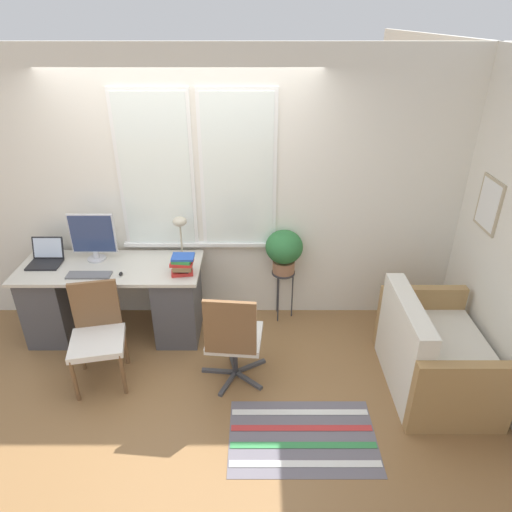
% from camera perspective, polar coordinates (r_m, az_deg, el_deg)
% --- Properties ---
extents(ground_plane, '(14.00, 14.00, 0.00)m').
position_cam_1_polar(ground_plane, '(4.55, -8.60, -11.92)').
color(ground_plane, olive).
extents(wall_back_with_window, '(9.00, 0.12, 2.70)m').
position_cam_1_polar(wall_back_with_window, '(4.52, -8.49, 7.78)').
color(wall_back_with_window, white).
rests_on(wall_back_with_window, ground_plane).
extents(wall_right_with_picture, '(0.08, 9.00, 2.70)m').
position_cam_1_polar(wall_right_with_picture, '(4.30, 28.44, 3.38)').
color(wall_right_with_picture, white).
rests_on(wall_right_with_picture, ground_plane).
extents(desk, '(1.73, 0.68, 0.77)m').
position_cam_1_polar(desk, '(4.74, -17.22, -5.10)').
color(desk, beige).
rests_on(desk, ground_plane).
extents(laptop, '(0.30, 0.28, 0.23)m').
position_cam_1_polar(laptop, '(4.82, -24.82, -0.28)').
color(laptop, black).
rests_on(laptop, desk).
extents(monitor, '(0.43, 0.18, 0.48)m').
position_cam_1_polar(monitor, '(4.62, -19.75, 2.29)').
color(monitor, silver).
rests_on(monitor, desk).
extents(keyboard, '(0.40, 0.13, 0.02)m').
position_cam_1_polar(keyboard, '(4.45, -20.18, -2.26)').
color(keyboard, slate).
rests_on(keyboard, desk).
extents(mouse, '(0.03, 0.06, 0.03)m').
position_cam_1_polar(mouse, '(4.37, -16.58, -2.15)').
color(mouse, black).
rests_on(mouse, desk).
extents(desk_lamp, '(0.15, 0.15, 0.43)m').
position_cam_1_polar(desk_lamp, '(4.42, -9.50, 3.56)').
color(desk_lamp, '#BCB299').
rests_on(desk_lamp, desk).
extents(book_stack, '(0.22, 0.18, 0.18)m').
position_cam_1_polar(book_stack, '(4.22, -9.22, -1.05)').
color(book_stack, red).
rests_on(book_stack, desk).
extents(desk_chair_wooden, '(0.52, 0.53, 0.89)m').
position_cam_1_polar(desk_chair_wooden, '(4.20, -19.28, -9.07)').
color(desk_chair_wooden, brown).
rests_on(desk_chair_wooden, ground_plane).
extents(office_chair_swivel, '(0.59, 0.60, 0.94)m').
position_cam_1_polar(office_chair_swivel, '(3.93, -2.89, -10.18)').
color(office_chair_swivel, '#47474C').
rests_on(office_chair_swivel, ground_plane).
extents(couch_loveseat, '(0.79, 1.14, 0.85)m').
position_cam_1_polar(couch_loveseat, '(4.29, 21.22, -11.62)').
color(couch_loveseat, white).
rests_on(couch_loveseat, ground_plane).
extents(plant_stand, '(0.24, 0.24, 0.55)m').
position_cam_1_polar(plant_stand, '(4.73, 3.39, -2.70)').
color(plant_stand, '#333338').
rests_on(plant_stand, ground_plane).
extents(potted_plant, '(0.38, 0.38, 0.46)m').
position_cam_1_polar(potted_plant, '(4.58, 3.50, 0.85)').
color(potted_plant, '#9E6B4C').
rests_on(potted_plant, plant_stand).
extents(floor_rug_striped, '(1.14, 0.73, 0.01)m').
position_cam_1_polar(floor_rug_striped, '(3.81, 5.80, -21.55)').
color(floor_rug_striped, slate).
rests_on(floor_rug_striped, ground_plane).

